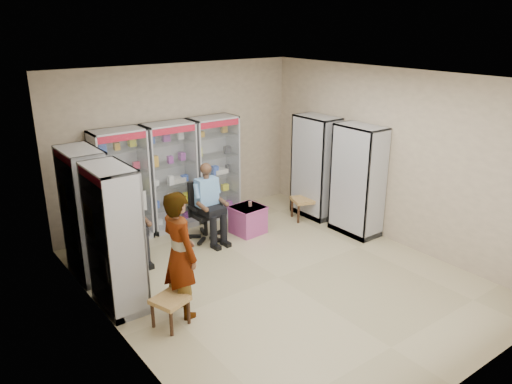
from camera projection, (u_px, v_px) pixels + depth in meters
floor at (278, 277)px, 7.63m from camera, size 6.00×6.00×0.00m
room_shell at (280, 153)px, 6.99m from camera, size 5.02×6.02×3.01m
cabinet_back_left at (121, 186)px, 8.63m from camera, size 0.90×0.50×2.00m
cabinet_back_mid at (171, 177)px, 9.17m from camera, size 0.90×0.50×2.00m
cabinet_back_right at (214, 168)px, 9.71m from camera, size 0.90×0.50×2.00m
cabinet_right_far at (315, 167)px, 9.78m from camera, size 0.90×0.50×2.00m
cabinet_right_near at (358, 181)px, 8.94m from camera, size 0.90×0.50×2.00m
cabinet_left_far at (86, 214)px, 7.40m from camera, size 0.90×0.50×2.00m
cabinet_left_near at (115, 239)px, 6.57m from camera, size 0.90×0.50×2.00m
wooden_chair at (127, 232)px, 8.11m from camera, size 0.42×0.42×0.94m
seated_customer at (127, 221)px, 8.01m from camera, size 0.44×0.60×1.34m
office_chair at (205, 211)px, 8.83m from camera, size 0.59×0.59×1.05m
seated_shopkeeper at (206, 204)px, 8.75m from camera, size 0.45×0.62×1.33m
pink_trunk at (248, 220)px, 9.16m from camera, size 0.58×0.56×0.51m
tea_glass at (250, 204)px, 9.09m from camera, size 0.07×0.07×0.09m
woven_stool_a at (303, 209)px, 9.81m from camera, size 0.55×0.55×0.43m
woven_stool_b at (171, 312)px, 6.38m from camera, size 0.51×0.51×0.40m
standing_man at (180, 254)px, 6.45m from camera, size 0.45×0.65×1.72m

